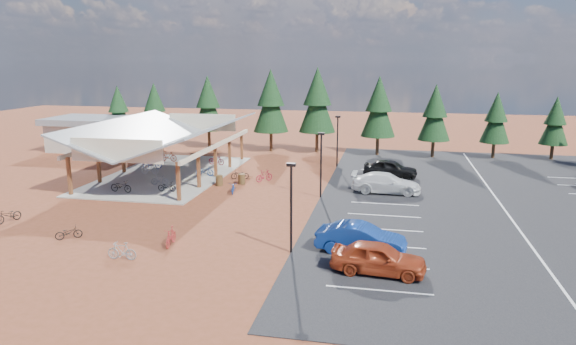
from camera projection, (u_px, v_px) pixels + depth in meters
The scene contains 38 objects.
ground at pixel (252, 201), 39.42m from camera, with size 140.00×140.00×0.00m, color brown.
asphalt_lot at pixel (500, 203), 38.70m from camera, with size 27.00×44.00×0.04m, color black.
concrete_pad at pixel (169, 175), 48.05m from camera, with size 10.60×18.60×0.10m, color gray.
bike_pavilion at pixel (167, 135), 47.23m from camera, with size 11.65×19.40×4.97m.
outbuilding at pixel (97, 133), 60.86m from camera, with size 11.00×7.00×3.90m.
lamp_post_0 at pixel (291, 202), 28.24m from camera, with size 0.50×0.25×5.14m.
lamp_post_1 at pixel (321, 160), 39.72m from camera, with size 0.50×0.25×5.14m.
lamp_post_2 at pixel (337, 137), 51.20m from camera, with size 0.50×0.25×5.14m.
trash_bin_0 at pixel (242, 179), 44.54m from camera, with size 0.60×0.60×0.90m, color #4A351A.
trash_bin_1 at pixel (219, 180), 44.01m from camera, with size 0.60×0.60×0.90m, color #4A351A.
pine_0 at pixel (118, 109), 63.78m from camera, with size 3.21×3.21×7.47m.
pine_1 at pixel (155, 108), 62.49m from camera, with size 3.37×3.37×7.84m.
pine_2 at pixel (208, 104), 62.24m from camera, with size 3.75×3.75×8.73m.
pine_3 at pixel (271, 101), 59.46m from camera, with size 4.10×4.10×9.54m.
pine_4 at pixel (317, 101), 58.69m from camera, with size 4.20×4.20×9.79m.
pine_5 at pixel (379, 107), 56.89m from camera, with size 3.81×3.81×8.87m.
pine_6 at pixel (435, 113), 55.60m from camera, with size 3.45×3.45×8.04m.
pine_7 at pixel (496, 118), 55.28m from camera, with size 3.10×3.10×7.22m.
pine_8 at pixel (555, 121), 54.64m from camera, with size 2.93×2.93×6.82m.
bike_0 at pixel (121, 186), 41.44m from camera, with size 0.66×1.90×1.00m, color black.
bike_1 at pixel (150, 169), 47.96m from camera, with size 0.47×1.66×0.99m, color #9D9FA5.
bike_2 at pixel (152, 164), 50.33m from camera, with size 0.65×1.85×0.97m, color navy.
bike_3 at pixel (168, 156), 53.84m from camera, with size 0.53×1.86×1.12m, color #9D351F.
bike_4 at pixel (167, 186), 41.72m from camera, with size 0.54×1.55×0.81m, color black.
bike_5 at pixel (160, 180), 43.89m from camera, with size 0.42×1.47×0.89m, color gray.
bike_6 at pixel (205, 171), 47.28m from camera, with size 0.61×1.76×0.93m, color navy.
bike_7 at pixel (216, 160), 52.09m from camera, with size 0.48×1.71×1.03m, color maroon.
bike_8 at pixel (8, 215), 34.14m from camera, with size 0.63×1.81×0.95m, color black.
bike_11 at pixel (171, 236), 29.87m from camera, with size 0.51×1.82×1.10m, color maroon.
bike_12 at pixel (69, 233), 30.97m from camera, with size 0.54×1.54×0.81m, color black.
bike_13 at pixel (122, 251), 27.73m from camera, with size 0.47×1.67×1.00m, color gray.
bike_14 at pixel (233, 188), 41.54m from camera, with size 0.61×1.76×0.92m, color navy.
bike_15 at pixel (264, 176), 45.47m from camera, with size 0.49×1.74×1.05m, color maroon.
bike_16 at pixel (240, 175), 46.40m from camera, with size 0.56×1.61×0.85m, color black.
car_0 at pixel (378, 258), 25.88m from camera, with size 1.92×4.77×1.63m, color #9B3418.
car_1 at pixel (361, 238), 28.62m from camera, with size 1.74×4.99×1.64m, color navy.
car_3 at pixel (386, 183), 41.49m from camera, with size 2.25×5.53×1.60m, color silver.
car_4 at pixel (390, 168), 46.86m from camera, with size 1.94×4.83×1.65m, color black.
Camera 1 is at (10.24, -36.71, 10.67)m, focal length 32.00 mm.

